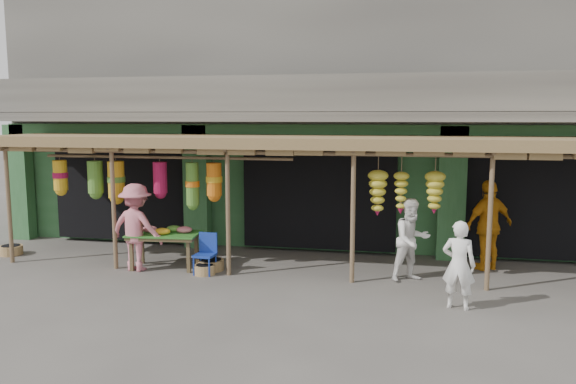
% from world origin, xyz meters
% --- Properties ---
extents(ground, '(80.00, 80.00, 0.00)m').
position_xyz_m(ground, '(0.00, 0.00, 0.00)').
color(ground, '#514C47').
rests_on(ground, ground).
extents(building, '(16.40, 6.80, 7.00)m').
position_xyz_m(building, '(-0.00, 4.87, 3.37)').
color(building, gray).
rests_on(building, ground).
extents(awning, '(14.00, 2.70, 2.79)m').
position_xyz_m(awning, '(-0.15, 0.80, 2.58)').
color(awning, brown).
rests_on(awning, ground).
extents(flower_table, '(1.55, 1.00, 0.88)m').
position_xyz_m(flower_table, '(-2.99, 0.08, 0.71)').
color(flower_table, brown).
rests_on(flower_table, ground).
extents(blue_chair, '(0.42, 0.43, 0.83)m').
position_xyz_m(blue_chair, '(-1.99, -0.15, 0.46)').
color(blue_chair, navy).
rests_on(blue_chair, ground).
extents(basket_left, '(0.61, 0.61, 0.21)m').
position_xyz_m(basket_left, '(-7.00, 0.41, 0.11)').
color(basket_left, olive).
rests_on(basket_left, ground).
extents(basket_mid, '(0.68, 0.68, 0.22)m').
position_xyz_m(basket_mid, '(-2.00, 0.09, 0.11)').
color(basket_mid, '#9F7D47').
rests_on(basket_mid, ground).
extents(basket_right, '(0.55, 0.55, 0.20)m').
position_xyz_m(basket_right, '(-2.00, -0.25, 0.10)').
color(basket_right, '#9A6E48').
rests_on(basket_right, ground).
extents(person_front, '(0.62, 0.48, 1.50)m').
position_xyz_m(person_front, '(2.87, -1.35, 0.75)').
color(person_front, white).
rests_on(person_front, ground).
extents(person_right, '(1.00, 0.95, 1.63)m').
position_xyz_m(person_right, '(2.12, 0.16, 0.82)').
color(person_right, white).
rests_on(person_right, ground).
extents(person_vendor, '(1.20, 0.98, 1.91)m').
position_xyz_m(person_vendor, '(3.71, 1.30, 0.95)').
color(person_vendor, orange).
rests_on(person_vendor, ground).
extents(person_shopper, '(1.26, 0.83, 1.83)m').
position_xyz_m(person_shopper, '(-3.50, -0.22, 0.91)').
color(person_shopper, '#D6717F').
rests_on(person_shopper, ground).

